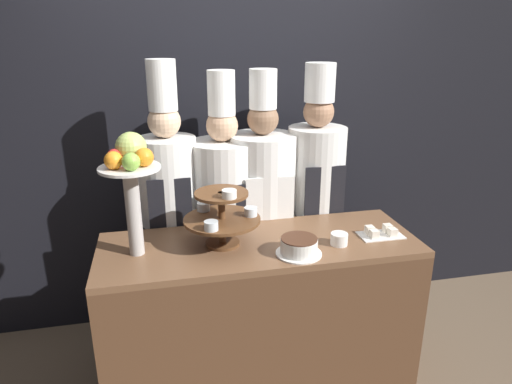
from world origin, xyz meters
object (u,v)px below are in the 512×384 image
(tiered_stand, at_px, (222,215))
(chef_center_left, at_px, (224,209))
(chef_right, at_px, (315,193))
(cake_round, at_px, (299,246))
(fruit_pedestal, at_px, (130,170))
(chef_left, at_px, (170,205))
(cake_square_tray, at_px, (381,233))
(chef_center_right, at_px, (263,204))
(cup_white, at_px, (339,239))

(tiered_stand, distance_m, chef_center_left, 0.51)
(chef_right, bearing_deg, cake_round, -115.45)
(chef_center_left, height_order, chef_right, chef_right)
(chef_right, bearing_deg, chef_center_left, -179.99)
(fruit_pedestal, relative_size, chef_left, 0.33)
(cake_square_tray, xyz_separation_m, chef_center_right, (-0.54, 0.56, 0.01))
(chef_left, bearing_deg, cup_white, -35.52)
(chef_left, bearing_deg, cake_square_tray, -26.34)
(chef_left, distance_m, chef_right, 0.93)
(fruit_pedestal, distance_m, cake_square_tray, 1.37)
(cup_white, xyz_separation_m, chef_center_left, (-0.52, 0.61, -0.02))
(cake_square_tray, bearing_deg, cup_white, -168.47)
(fruit_pedestal, distance_m, chef_right, 1.26)
(tiered_stand, height_order, chef_left, chef_left)
(tiered_stand, bearing_deg, chef_center_right, 55.79)
(cake_round, relative_size, cake_square_tray, 0.98)
(fruit_pedestal, distance_m, chef_center_right, 0.98)
(cake_square_tray, height_order, chef_center_left, chef_center_left)
(chef_left, relative_size, chef_center_right, 1.03)
(cake_square_tray, height_order, chef_left, chef_left)
(cup_white, xyz_separation_m, cake_square_tray, (0.27, 0.05, -0.01))
(cake_round, distance_m, cake_square_tray, 0.52)
(cup_white, distance_m, chef_center_left, 0.80)
(fruit_pedestal, xyz_separation_m, chef_left, (0.18, 0.47, -0.37))
(cake_square_tray, relative_size, chef_center_left, 0.13)
(cup_white, bearing_deg, chef_right, 82.70)
(tiered_stand, xyz_separation_m, chef_center_left, (0.08, 0.48, -0.16))
(tiered_stand, relative_size, cake_round, 1.71)
(fruit_pedestal, relative_size, chef_center_right, 0.34)
(tiered_stand, xyz_separation_m, chef_right, (0.68, 0.48, -0.10))
(fruit_pedestal, height_order, chef_center_right, chef_center_right)
(tiered_stand, distance_m, chef_right, 0.84)
(cake_round, height_order, cake_square_tray, cake_round)
(fruit_pedestal, xyz_separation_m, cake_round, (0.79, -0.20, -0.39))
(cup_white, bearing_deg, cake_round, -165.71)
(fruit_pedestal, bearing_deg, cake_square_tray, -3.84)
(cup_white, relative_size, chef_center_left, 0.05)
(tiered_stand, height_order, chef_center_right, chef_center_right)
(cake_round, height_order, cup_white, cake_round)
(cup_white, relative_size, chef_right, 0.05)
(chef_left, distance_m, chef_center_left, 0.34)
(chef_center_right, bearing_deg, cake_round, -87.28)
(tiered_stand, height_order, cake_square_tray, tiered_stand)
(chef_center_right, bearing_deg, tiered_stand, -124.21)
(fruit_pedestal, bearing_deg, chef_center_left, 42.25)
(cake_square_tray, bearing_deg, chef_left, 153.66)
(chef_center_right, bearing_deg, fruit_pedestal, -148.48)
(fruit_pedestal, xyz_separation_m, chef_right, (1.11, 0.47, -0.36))
(chef_left, relative_size, chef_center_left, 1.04)
(fruit_pedestal, height_order, cake_round, fruit_pedestal)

